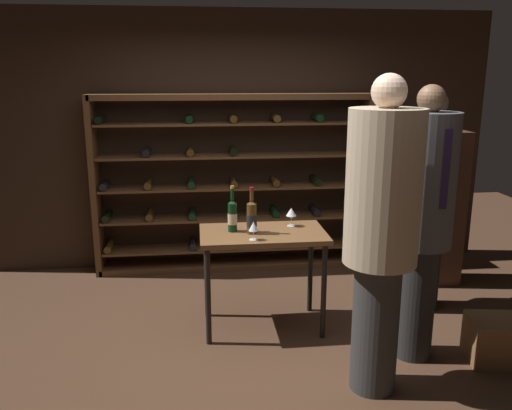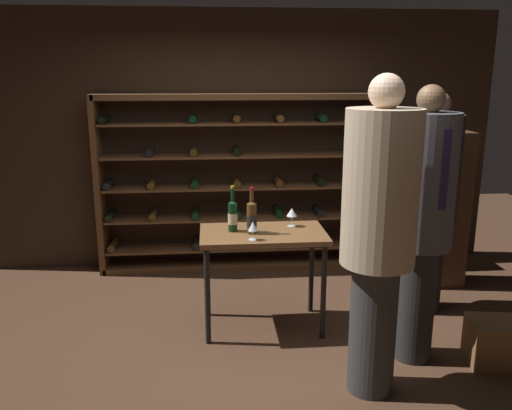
{
  "view_description": "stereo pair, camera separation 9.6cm",
  "coord_description": "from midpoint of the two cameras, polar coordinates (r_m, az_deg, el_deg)",
  "views": [
    {
      "loc": [
        -0.4,
        -3.72,
        2.08
      ],
      "look_at": [
        0.06,
        0.3,
        1.07
      ],
      "focal_mm": 36.95,
      "sensor_mm": 36.0,
      "label": 1
    },
    {
      "loc": [
        -0.3,
        -3.73,
        2.08
      ],
      "look_at": [
        0.06,
        0.3,
        1.07
      ],
      "focal_mm": 36.95,
      "sensor_mm": 36.0,
      "label": 2
    }
  ],
  "objects": [
    {
      "name": "display_cabinet",
      "position": [
        5.54,
        18.6,
        -0.33
      ],
      "size": [
        0.44,
        0.36,
        1.54
      ],
      "primitive_type": "cube",
      "color": "#4C2D1E",
      "rests_on": "ground"
    },
    {
      "name": "tasting_table",
      "position": [
        4.29,
        0.09,
        -4.25
      ],
      "size": [
        1.01,
        0.6,
        0.83
      ],
      "color": "brown",
      "rests_on": "ground"
    },
    {
      "name": "wine_crate",
      "position": [
        4.38,
        24.5,
        -13.19
      ],
      "size": [
        0.53,
        0.41,
        0.33
      ],
      "primitive_type": "cube",
      "rotation": [
        0.0,
        0.0,
        -0.16
      ],
      "color": "brown",
      "rests_on": "ground"
    },
    {
      "name": "wine_bottle_black_capsule",
      "position": [
        4.24,
        -3.21,
        -1.14
      ],
      "size": [
        0.08,
        0.08,
        0.38
      ],
      "color": "black",
      "rests_on": "tasting_table"
    },
    {
      "name": "back_wall",
      "position": [
        5.75,
        -2.96,
        6.93
      ],
      "size": [
        5.58,
        0.1,
        2.73
      ],
      "primitive_type": "cube",
      "color": "#332319",
      "rests_on": "ground"
    },
    {
      "name": "wine_bottle_green_slim",
      "position": [
        4.18,
        -1.13,
        -1.3
      ],
      "size": [
        0.08,
        0.08,
        0.38
      ],
      "color": "#4C3314",
      "rests_on": "tasting_table"
    },
    {
      "name": "wine_glass_stemmed_center",
      "position": [
        4.03,
        -0.96,
        -2.42
      ],
      "size": [
        0.07,
        0.07,
        0.15
      ],
      "color": "silver",
      "rests_on": "tasting_table"
    },
    {
      "name": "person_bystander_red_print",
      "position": [
        3.4,
        12.61,
        -2.07
      ],
      "size": [
        0.47,
        0.47,
        2.08
      ],
      "rotation": [
        0.0,
        0.0,
        1.12
      ],
      "color": "#303030",
      "rests_on": "ground"
    },
    {
      "name": "wine_glass_stemmed_right",
      "position": [
        4.39,
        3.21,
        -0.83
      ],
      "size": [
        0.09,
        0.09,
        0.16
      ],
      "color": "silver",
      "rests_on": "tasting_table"
    },
    {
      "name": "person_guest_blue_shirt",
      "position": [
        3.91,
        16.9,
        -0.78
      ],
      "size": [
        0.43,
        0.44,
        2.01
      ],
      "rotation": [
        0.0,
        0.0,
        -0.17
      ],
      "color": "#262626",
      "rests_on": "ground"
    },
    {
      "name": "ground_plane",
      "position": [
        4.28,
        -1.01,
        -15.0
      ],
      "size": [
        9.94,
        9.94,
        0.0
      ],
      "primitive_type": "plane",
      "color": "#472D1E"
    },
    {
      "name": "wine_rack",
      "position": [
        5.61,
        -2.86,
        2.2
      ],
      "size": [
        2.92,
        0.32,
        1.88
      ],
      "color": "brown",
      "rests_on": "ground"
    },
    {
      "name": "person_guest_plum_blouse",
      "position": [
        4.79,
        17.7,
        1.26
      ],
      "size": [
        0.45,
        0.45,
        1.93
      ],
      "rotation": [
        0.0,
        0.0,
        -2.9
      ],
      "color": "black",
      "rests_on": "ground"
    }
  ]
}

